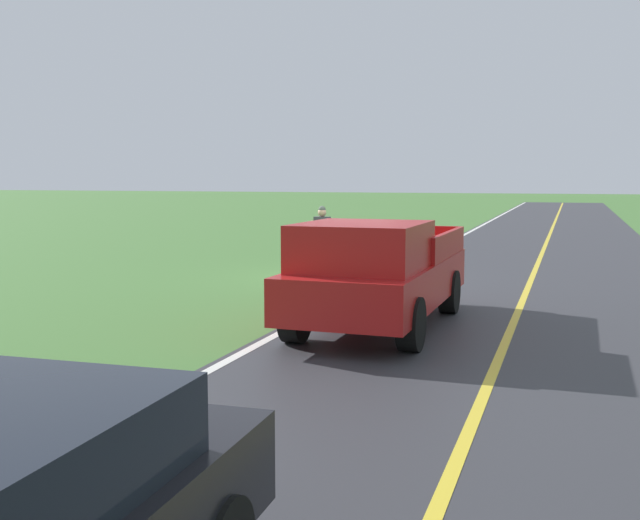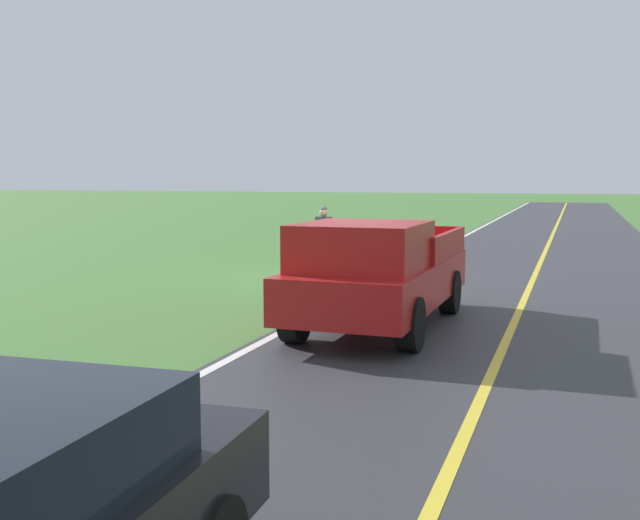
% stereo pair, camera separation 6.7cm
% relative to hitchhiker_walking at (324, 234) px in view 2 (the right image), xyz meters
% --- Properties ---
extents(ground_plane, '(200.00, 200.00, 0.00)m').
position_rel_hitchhiker_walking_xyz_m(ground_plane, '(-1.01, 1.05, -0.98)').
color(ground_plane, '#427033').
extents(road_surface, '(7.42, 120.00, 0.00)m').
position_rel_hitchhiker_walking_xyz_m(road_surface, '(-5.46, 1.05, -0.98)').
color(road_surface, '#333338').
rests_on(road_surface, ground).
extents(lane_edge_line, '(0.16, 117.60, 0.00)m').
position_rel_hitchhiker_walking_xyz_m(lane_edge_line, '(-1.93, 1.05, -0.98)').
color(lane_edge_line, silver).
rests_on(lane_edge_line, ground).
extents(lane_centre_line, '(0.14, 117.60, 0.00)m').
position_rel_hitchhiker_walking_xyz_m(lane_centre_line, '(-5.46, 1.05, -0.98)').
color(lane_centre_line, gold).
rests_on(lane_centre_line, ground).
extents(hitchhiker_walking, '(0.62, 0.52, 1.75)m').
position_rel_hitchhiker_walking_xyz_m(hitchhiker_walking, '(0.00, 0.00, 0.00)').
color(hitchhiker_walking, navy).
rests_on(hitchhiker_walking, ground).
extents(suitcase_carried, '(0.46, 0.21, 0.52)m').
position_rel_hitchhiker_walking_xyz_m(suitcase_carried, '(0.42, 0.07, -0.72)').
color(suitcase_carried, black).
rests_on(suitcase_carried, ground).
extents(pickup_truck_passing, '(2.15, 5.43, 1.82)m').
position_rel_hitchhiker_walking_xyz_m(pickup_truck_passing, '(-3.32, 7.19, -0.01)').
color(pickup_truck_passing, '#B21919').
rests_on(pickup_truck_passing, ground).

